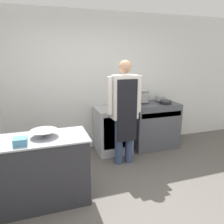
# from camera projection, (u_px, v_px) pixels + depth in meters

# --- Properties ---
(ground_plane) EXTENTS (14.00, 14.00, 0.00)m
(ground_plane) POSITION_uv_depth(u_px,v_px,m) (139.00, 216.00, 2.64)
(ground_plane) COLOR #5B5651
(wall_back) EXTENTS (8.00, 0.05, 2.70)m
(wall_back) POSITION_uv_depth(u_px,v_px,m) (93.00, 83.00, 4.34)
(wall_back) COLOR white
(wall_back) RESTS_ON ground_plane
(prep_counter) EXTENTS (1.19, 0.61, 0.89)m
(prep_counter) POSITION_uv_depth(u_px,v_px,m) (42.00, 170.00, 2.81)
(prep_counter) COLOR #2D2D33
(prep_counter) RESTS_ON ground_plane
(stove) EXTENTS (0.94, 0.61, 0.95)m
(stove) POSITION_uv_depth(u_px,v_px,m) (154.00, 125.00, 4.58)
(stove) COLOR #4C4F56
(stove) RESTS_ON ground_plane
(fridge_unit) EXTENTS (0.65, 0.61, 0.88)m
(fridge_unit) POSITION_uv_depth(u_px,v_px,m) (113.00, 130.00, 4.33)
(fridge_unit) COLOR silver
(fridge_unit) RESTS_ON ground_plane
(person_cook) EXTENTS (0.61, 0.24, 1.81)m
(person_cook) POSITION_uv_depth(u_px,v_px,m) (125.00, 107.00, 3.70)
(person_cook) COLOR #38476B
(person_cook) RESTS_ON ground_plane
(mixing_bowl) EXTENTS (0.34, 0.34, 0.08)m
(mixing_bowl) POSITION_uv_depth(u_px,v_px,m) (44.00, 133.00, 2.73)
(mixing_bowl) COLOR #9EA0A8
(mixing_bowl) RESTS_ON prep_counter
(plastic_tub) EXTENTS (0.15, 0.15, 0.08)m
(plastic_tub) POSITION_uv_depth(u_px,v_px,m) (20.00, 141.00, 2.48)
(plastic_tub) COLOR teal
(plastic_tub) RESTS_ON prep_counter
(stock_pot) EXTENTS (0.24, 0.24, 0.25)m
(stock_pot) POSITION_uv_depth(u_px,v_px,m) (143.00, 96.00, 4.46)
(stock_pot) COLOR #9EA0A8
(stock_pot) RESTS_ON stove
(saute_pan) EXTENTS (0.24, 0.24, 0.04)m
(saute_pan) POSITION_uv_depth(u_px,v_px,m) (166.00, 102.00, 4.41)
(saute_pan) COLOR #262628
(saute_pan) RESTS_ON stove
(sauce_pot) EXTENTS (0.20, 0.20, 0.11)m
(sauce_pot) POSITION_uv_depth(u_px,v_px,m) (160.00, 98.00, 4.60)
(sauce_pot) COLOR #9EA0A8
(sauce_pot) RESTS_ON stove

